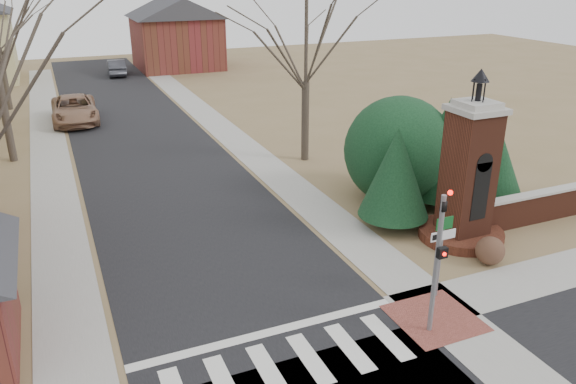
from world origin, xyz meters
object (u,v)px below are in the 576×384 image
sign_post (442,241)px  pickup_truck (74,109)px  brick_gate_monument (467,186)px  distant_car (117,67)px  traffic_signal_pole (439,251)px

sign_post → pickup_truck: size_ratio=0.44×
sign_post → pickup_truck: bearing=108.1°
brick_gate_monument → distant_car: bearing=100.2°
traffic_signal_pole → pickup_truck: (-7.62, 28.66, -1.73)m
sign_post → brick_gate_monument: brick_gate_monument is taller
distant_car → sign_post: bearing=99.4°
pickup_truck → distant_car: pickup_truck is taller
pickup_truck → distant_car: size_ratio=1.36×
pickup_truck → traffic_signal_pole: bearing=-73.7°
traffic_signal_pole → brick_gate_monument: 6.47m
brick_gate_monument → pickup_truck: size_ratio=1.05×
traffic_signal_pole → distant_car: 45.62m
traffic_signal_pole → brick_gate_monument: (4.70, 4.42, -0.42)m
traffic_signal_pole → pickup_truck: size_ratio=0.73×
sign_post → distant_car: bearing=95.2°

